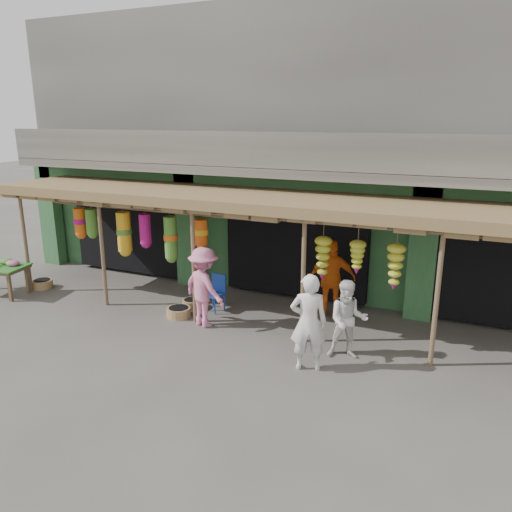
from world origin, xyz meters
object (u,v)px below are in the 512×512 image
at_px(person_right, 348,320).
at_px(person_vendor, 332,279).
at_px(person_front, 308,322).
at_px(person_shopper, 204,287).
at_px(blue_chair, 216,290).

distance_m(person_right, person_vendor, 2.02).
relative_size(person_front, person_right, 1.18).
relative_size(person_right, person_shopper, 0.87).
xyz_separation_m(person_right, person_shopper, (-3.21, 0.22, 0.12)).
bearing_deg(person_shopper, blue_chair, -55.37).
height_order(person_front, person_vendor, person_front).
height_order(person_front, person_right, person_front).
xyz_separation_m(person_front, person_right, (0.53, 0.73, -0.14)).
relative_size(person_vendor, person_shopper, 1.02).
bearing_deg(person_right, person_shopper, 158.94).
relative_size(person_right, person_vendor, 0.85).
xyz_separation_m(blue_chair, person_front, (2.89, -1.87, 0.42)).
distance_m(blue_chair, person_right, 3.62).
distance_m(person_front, person_vendor, 2.58).
distance_m(blue_chair, person_front, 3.47).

